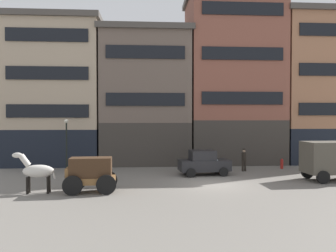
{
  "coord_description": "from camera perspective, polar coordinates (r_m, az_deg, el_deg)",
  "views": [
    {
      "loc": [
        -4.22,
        -20.25,
        4.23
      ],
      "look_at": [
        -2.74,
        2.17,
        3.65
      ],
      "focal_mm": 34.8,
      "sensor_mm": 36.0,
      "label": 1
    }
  ],
  "objects": [
    {
      "name": "delivery_truck_near",
      "position": [
        24.63,
        27.06,
        -5.24
      ],
      "size": [
        4.41,
        2.26,
        2.62
      ],
      "color": "#7A6B4C",
      "rests_on": "ground_plane"
    },
    {
      "name": "fire_hydrant_curbside",
      "position": [
        28.69,
        19.31,
        -6.23
      ],
      "size": [
        0.24,
        0.24,
        0.83
      ],
      "color": "maroon",
      "rests_on": "ground_plane"
    },
    {
      "name": "ground_plane",
      "position": [
        21.11,
        7.96,
        -10.11
      ],
      "size": [
        120.0,
        120.0,
        0.0
      ],
      "primitive_type": "plane",
      "color": "slate"
    },
    {
      "name": "building_center_left",
      "position": [
        31.13,
        -3.92,
        5.06
      ],
      "size": [
        8.46,
        7.17,
        12.28
      ],
      "color": "#38332D",
      "rests_on": "ground_plane"
    },
    {
      "name": "streetlamp_curbside",
      "position": [
        27.2,
        -17.36,
        -1.88
      ],
      "size": [
        0.32,
        0.32,
        4.12
      ],
      "color": "black",
      "rests_on": "ground_plane"
    },
    {
      "name": "building_far_left",
      "position": [
        32.22,
        -18.63,
        5.65
      ],
      "size": [
        8.51,
        7.17,
        13.17
      ],
      "color": "black",
      "rests_on": "ground_plane"
    },
    {
      "name": "draft_horse",
      "position": [
        19.76,
        -22.04,
        -7.26
      ],
      "size": [
        2.35,
        0.68,
        2.3
      ],
      "color": "beige",
      "rests_on": "ground_plane"
    },
    {
      "name": "building_far_right",
      "position": [
        35.38,
        24.5,
        6.04
      ],
      "size": [
        8.48,
        7.17,
        14.18
      ],
      "color": "black",
      "rests_on": "ground_plane"
    },
    {
      "name": "building_center_right",
      "position": [
        32.38,
        11.21,
        8.23
      ],
      "size": [
        8.98,
        7.17,
        16.03
      ],
      "color": "#38332D",
      "rests_on": "ground_plane"
    },
    {
      "name": "cargo_wagon",
      "position": [
        19.07,
        -13.51,
        -7.88
      ],
      "size": [
        2.97,
        1.64,
        1.98
      ],
      "color": "brown",
      "rests_on": "ground_plane"
    },
    {
      "name": "sedan_light",
      "position": [
        24.26,
        6.29,
        -6.4
      ],
      "size": [
        3.85,
        2.18,
        1.83
      ],
      "color": "black",
      "rests_on": "ground_plane"
    },
    {
      "name": "pedestrian_officer",
      "position": [
        26.47,
        13.16,
        -5.62
      ],
      "size": [
        0.46,
        0.46,
        1.79
      ],
      "color": "black",
      "rests_on": "ground_plane"
    }
  ]
}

